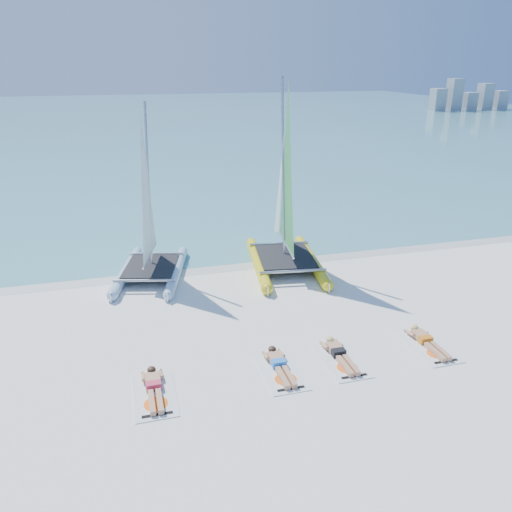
# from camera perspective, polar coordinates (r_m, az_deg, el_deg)

# --- Properties ---
(ground) EXTENTS (140.00, 140.00, 0.00)m
(ground) POSITION_cam_1_polar(r_m,az_deg,el_deg) (14.74, -0.67, -9.05)
(ground) COLOR white
(ground) RESTS_ON ground
(sea) EXTENTS (140.00, 115.00, 0.01)m
(sea) POSITION_cam_1_polar(r_m,az_deg,el_deg) (75.75, -13.29, 15.08)
(sea) COLOR #6EB7B4
(sea) RESTS_ON ground
(wet_sand_strip) EXTENTS (140.00, 1.40, 0.01)m
(wet_sand_strip) POSITION_cam_1_polar(r_m,az_deg,el_deg) (19.57, -4.76, -1.15)
(wet_sand_strip) COLOR silver
(wet_sand_strip) RESTS_ON ground
(distant_skyline) EXTENTS (14.00, 2.00, 5.00)m
(distant_skyline) POSITION_cam_1_polar(r_m,az_deg,el_deg) (93.76, 23.06, 16.29)
(distant_skyline) COLOR #9297A1
(distant_skyline) RESTS_ON ground
(catamaran_blue) EXTENTS (3.31, 5.08, 6.38)m
(catamaran_blue) POSITION_cam_1_polar(r_m,az_deg,el_deg) (18.47, -12.23, 3.33)
(catamaran_blue) COLOR #AEC8E5
(catamaran_blue) RESTS_ON ground
(catamaran_yellow) EXTENTS (3.25, 5.82, 7.24)m
(catamaran_yellow) POSITION_cam_1_polar(r_m,az_deg,el_deg) (19.21, 3.20, 5.66)
(catamaran_yellow) COLOR yellow
(catamaran_yellow) RESTS_ON ground
(towel_a) EXTENTS (1.00, 1.85, 0.02)m
(towel_a) POSITION_cam_1_polar(r_m,az_deg,el_deg) (12.61, -11.50, -15.32)
(towel_a) COLOR white
(towel_a) RESTS_ON ground
(sunbather_a) EXTENTS (0.37, 1.73, 0.26)m
(sunbather_a) POSITION_cam_1_polar(r_m,az_deg,el_deg) (12.70, -11.61, -14.42)
(sunbather_a) COLOR tan
(sunbather_a) RESTS_ON towel_a
(towel_b) EXTENTS (1.00, 1.85, 0.02)m
(towel_b) POSITION_cam_1_polar(r_m,az_deg,el_deg) (13.17, 2.92, -13.09)
(towel_b) COLOR white
(towel_b) RESTS_ON ground
(sunbather_b) EXTENTS (0.37, 1.73, 0.26)m
(sunbather_b) POSITION_cam_1_polar(r_m,az_deg,el_deg) (13.27, 2.67, -12.25)
(sunbather_b) COLOR tan
(sunbather_b) RESTS_ON towel_b
(towel_c) EXTENTS (1.00, 1.85, 0.02)m
(towel_c) POSITION_cam_1_polar(r_m,az_deg,el_deg) (13.78, 9.78, -11.71)
(towel_c) COLOR white
(towel_c) RESTS_ON ground
(sunbather_c) EXTENTS (0.37, 1.73, 0.26)m
(sunbather_c) POSITION_cam_1_polar(r_m,az_deg,el_deg) (13.87, 9.48, -10.92)
(sunbather_c) COLOR tan
(sunbather_c) RESTS_ON towel_c
(towel_d) EXTENTS (1.00, 1.85, 0.02)m
(towel_d) POSITION_cam_1_polar(r_m,az_deg,el_deg) (14.97, 19.23, -9.81)
(towel_d) COLOR white
(towel_d) RESTS_ON ground
(sunbather_d) EXTENTS (0.37, 1.73, 0.26)m
(sunbather_d) POSITION_cam_1_polar(r_m,az_deg,el_deg) (15.05, 18.87, -9.11)
(sunbather_d) COLOR tan
(sunbather_d) RESTS_ON towel_d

